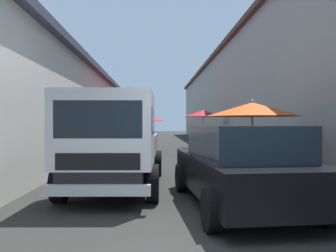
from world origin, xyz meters
name	(u,v)px	position (x,y,z in m)	size (l,w,h in m)	color
ground	(169,151)	(13.50, 0.00, 0.00)	(90.00, 90.00, 0.00)	#282826
building_left_whitewash	(49,114)	(15.75, 6.99, 2.06)	(49.80, 7.50, 4.10)	beige
building_right_concrete	(282,95)	(15.75, -6.99, 3.21)	(49.80, 7.50, 6.40)	gray
fruit_stall_mid_lane	(139,120)	(17.23, 1.79, 1.71)	(2.19, 2.19, 2.28)	#9E9EA3
fruit_stall_far_left	(251,120)	(4.87, -1.82, 1.59)	(2.48, 2.48, 2.12)	#9E9EA3
fruit_stall_far_right	(203,119)	(15.66, -2.13, 1.77)	(2.27, 2.27, 2.37)	#9E9EA3
fruit_stall_near_right	(136,120)	(11.69, 1.67, 1.66)	(2.83, 2.83, 2.14)	#9E9EA3
hatchback_car	(240,165)	(2.10, -0.78, 0.74)	(4.03, 2.16, 1.45)	black
delivery_truck	(112,145)	(3.16, 1.64, 1.04)	(4.98, 2.10, 2.08)	black
vendor_by_crates	(148,136)	(9.83, 1.05, 0.95)	(0.54, 0.44, 1.64)	#232328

